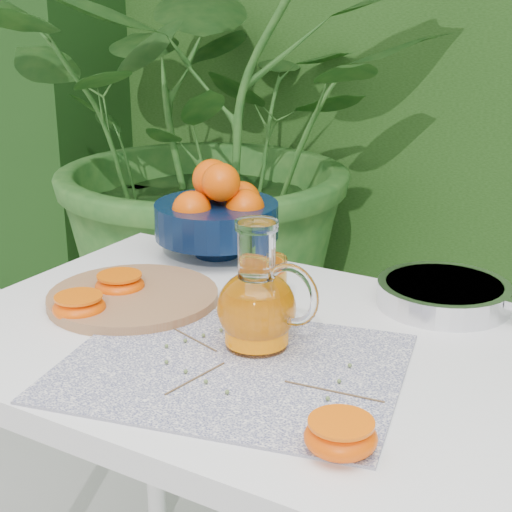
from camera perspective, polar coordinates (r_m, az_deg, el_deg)
The scene contains 10 objects.
potted_plant_left at distance 2.65m, azimuth -2.42°, elevation 9.31°, with size 1.67×1.67×1.67m, color #1E511C.
white_table at distance 1.29m, azimuth -0.46°, elevation -9.15°, with size 1.00×0.70×0.75m.
placemat at distance 1.16m, azimuth -1.80°, elevation -8.06°, with size 0.49×0.38×0.00m, color #0B1242.
cutting_board at distance 1.40m, azimuth -8.92°, elevation -3.00°, with size 0.30×0.30×0.02m, color olive.
fruit_bowl at distance 1.61m, azimuth -2.77°, elevation 3.21°, with size 0.33×0.33×0.20m.
juice_pitcher at distance 1.19m, azimuth 0.14°, elevation -3.54°, with size 0.18×0.14×0.20m.
juice_tumbler at distance 1.28m, azimuth 0.53°, elevation -2.65°, with size 0.09×0.09×0.11m.
saute_pan at distance 1.40m, azimuth 13.61°, elevation -2.67°, with size 0.42×0.27×0.04m.
orange_halves at distance 1.23m, azimuth -6.87°, elevation -5.49°, with size 0.65×0.35×0.04m.
thyme_sprigs at distance 1.14m, azimuth -1.04°, elevation -8.18°, with size 0.38×0.21×0.01m.
Camera 1 is at (0.61, -1.07, 1.28)m, focal length 55.00 mm.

